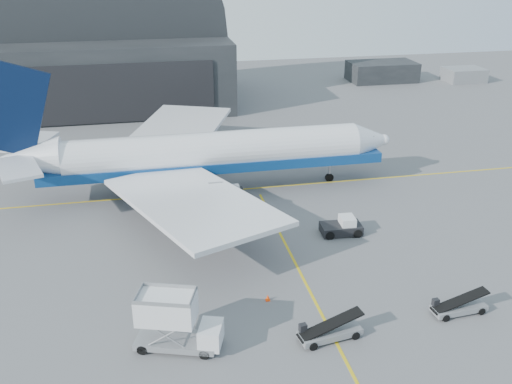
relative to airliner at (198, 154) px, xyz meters
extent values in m
plane|color=#565659|center=(6.87, -20.48, -4.68)|extent=(200.00, 200.00, 0.00)
cube|color=gold|center=(6.87, -0.48, -4.67)|extent=(80.00, 0.25, 0.02)
cube|color=gold|center=(6.87, -22.48, -4.67)|extent=(0.25, 40.00, 0.02)
cube|color=black|center=(-15.13, 44.52, 1.32)|extent=(50.00, 28.00, 12.00)
cube|color=black|center=(-15.13, 30.42, 0.32)|extent=(42.00, 0.40, 9.50)
cube|color=black|center=(44.87, 51.52, -4.68)|extent=(14.00, 8.00, 4.00)
cube|color=gray|center=(61.87, 47.52, -4.68)|extent=(8.00, 6.00, 2.80)
cylinder|color=white|center=(1.95, 0.00, 0.27)|extent=(34.27, 4.57, 4.57)
cone|color=white|center=(21.18, 0.00, 0.27)|extent=(4.19, 4.57, 4.57)
sphere|color=white|center=(23.08, 0.00, 0.27)|extent=(1.33, 1.33, 1.33)
cone|color=white|center=(-18.52, 0.00, 0.84)|extent=(6.66, 4.57, 4.57)
cube|color=black|center=(20.03, 0.00, 0.84)|extent=(2.47, 2.09, 0.67)
cube|color=navy|center=(1.95, 0.00, -1.20)|extent=(39.98, 4.62, 1.14)
cube|color=white|center=(-1.86, -11.42, -0.68)|extent=(17.55, 23.34, 1.39)
cube|color=white|center=(-1.86, 11.42, -0.68)|extent=(17.55, 23.34, 1.39)
cube|color=white|center=(-18.99, -4.28, 1.42)|extent=(5.83, 7.97, 0.33)
cube|color=white|center=(-18.99, 4.28, 1.42)|extent=(5.83, 7.97, 0.33)
cube|color=black|center=(-19.47, 0.00, 6.46)|extent=(8.83, 0.48, 10.96)
cylinder|color=gray|center=(1.00, -7.61, -2.20)|extent=(4.95, 2.57, 2.57)
cylinder|color=gray|center=(1.00, 7.61, -2.20)|extent=(4.95, 2.57, 2.57)
cylinder|color=#A5A5AA|center=(16.23, 0.00, -3.34)|extent=(0.27, 0.27, 2.67)
cylinder|color=black|center=(16.23, 0.00, -4.25)|extent=(1.05, 0.33, 1.05)
cylinder|color=black|center=(0.04, -3.05, -4.15)|extent=(1.24, 0.43, 1.24)
cylinder|color=black|center=(0.04, 3.05, -4.15)|extent=(1.24, 0.43, 1.24)
cube|color=gray|center=(-4.81, -28.32, -4.13)|extent=(6.38, 4.09, 0.50)
cube|color=silver|center=(-2.36, -29.12, -3.34)|extent=(2.21, 2.66, 1.58)
cube|color=black|center=(-1.65, -29.34, -3.09)|extent=(0.66, 1.81, 0.89)
cube|color=silver|center=(-5.37, -28.14, -1.31)|extent=(4.72, 3.64, 1.98)
cylinder|color=black|center=(-2.96, -30.01, -4.28)|extent=(0.85, 0.53, 0.79)
cylinder|color=black|center=(-2.32, -28.04, -4.28)|extent=(0.85, 0.53, 0.79)
cylinder|color=black|center=(-7.30, -28.61, -4.28)|extent=(0.85, 0.53, 0.79)
cylinder|color=black|center=(-6.65, -26.63, -4.28)|extent=(0.85, 0.53, 0.79)
cube|color=black|center=(12.97, -13.69, -4.11)|extent=(4.22, 2.47, 0.92)
cube|color=silver|center=(13.58, -13.73, -3.29)|extent=(1.53, 1.92, 0.92)
cylinder|color=black|center=(14.35, -14.79, -4.27)|extent=(0.94, 0.41, 0.92)
cylinder|color=black|center=(14.45, -12.74, -4.27)|extent=(0.94, 0.41, 0.92)
cylinder|color=black|center=(11.48, -14.64, -4.27)|extent=(0.94, 0.41, 0.92)
cylinder|color=black|center=(11.58, -12.59, -4.27)|extent=(0.94, 0.41, 0.92)
cube|color=gray|center=(6.54, -29.60, -4.18)|extent=(5.02, 2.38, 0.49)
cube|color=black|center=(6.54, -29.60, -3.42)|extent=(5.24, 1.89, 1.40)
cube|color=black|center=(4.50, -29.32, -3.64)|extent=(0.61, 0.52, 0.66)
cylinder|color=black|center=(8.39, -30.08, -4.35)|extent=(0.69, 0.37, 0.66)
cylinder|color=black|center=(8.15, -28.57, -4.35)|extent=(0.69, 0.37, 0.66)
cylinder|color=black|center=(4.93, -30.64, -4.35)|extent=(0.69, 0.37, 0.66)
cylinder|color=black|center=(4.69, -29.12, -4.35)|extent=(0.69, 0.37, 0.66)
cube|color=gray|center=(17.71, -28.57, -4.22)|extent=(4.58, 1.87, 0.46)
cube|color=black|center=(17.71, -28.57, -3.51)|extent=(4.83, 1.38, 1.30)
cube|color=black|center=(15.84, -28.15, -3.71)|extent=(0.54, 0.44, 0.61)
cylinder|color=black|center=(19.38, -29.15, -4.37)|extent=(0.63, 0.30, 0.61)
cylinder|color=black|center=(19.27, -27.73, -4.37)|extent=(0.63, 0.30, 0.61)
cylinder|color=black|center=(16.14, -29.40, -4.37)|extent=(0.63, 0.30, 0.61)
cylinder|color=black|center=(16.03, -27.98, -4.37)|extent=(0.63, 0.30, 0.61)
cube|color=#FF4008|center=(3.05, -23.83, -4.66)|extent=(0.39, 0.39, 0.03)
cone|color=#FF4008|center=(3.05, -23.83, -4.40)|extent=(0.39, 0.39, 0.56)
camera|label=1|loc=(-5.83, -62.67, 22.68)|focal=40.00mm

